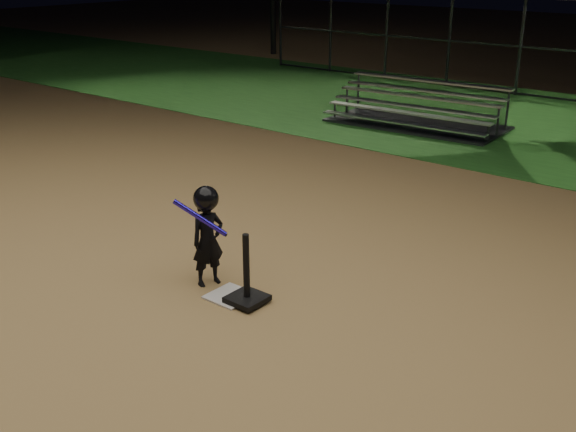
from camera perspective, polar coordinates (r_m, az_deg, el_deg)
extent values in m
plane|color=#A3804A|center=(7.59, -4.78, -6.70)|extent=(80.00, 80.00, 0.00)
cube|color=#20561C|center=(15.93, 20.94, 6.89)|extent=(60.00, 8.00, 0.01)
cube|color=beige|center=(7.58, -4.78, -6.62)|extent=(0.45, 0.45, 0.02)
cube|color=black|center=(7.43, -3.41, -6.85)|extent=(0.38, 0.38, 0.06)
cylinder|color=black|center=(7.25, -3.47, -4.14)|extent=(0.07, 0.07, 0.72)
imported|color=black|center=(7.70, -6.65, -2.06)|extent=(0.35, 0.44, 1.04)
sphere|color=black|center=(7.52, -6.81, 1.45)|extent=(0.28, 0.28, 0.28)
cylinder|color=#2F1CF0|center=(7.44, -7.30, -0.14)|extent=(0.49, 0.39, 0.43)
cylinder|color=black|center=(7.47, -5.74, -1.21)|extent=(0.17, 0.14, 0.14)
cube|color=silver|center=(14.81, 9.81, 8.43)|extent=(3.71, 0.42, 0.04)
cube|color=silver|center=(14.62, 9.31, 7.63)|extent=(3.71, 0.42, 0.03)
cube|color=silver|center=(15.21, 10.74, 9.70)|extent=(3.71, 0.42, 0.04)
cube|color=silver|center=(15.01, 10.26, 8.93)|extent=(3.71, 0.42, 0.03)
cube|color=silver|center=(15.62, 11.63, 10.89)|extent=(3.71, 0.42, 0.04)
cube|color=silver|center=(15.41, 11.17, 10.17)|extent=(3.71, 0.42, 0.03)
cube|color=#38383D|center=(15.34, 10.59, 7.49)|extent=(3.79, 2.00, 0.06)
cylinder|color=#38383D|center=(23.20, -0.62, 15.40)|extent=(0.08, 0.08, 2.50)
cylinder|color=#38383D|center=(20.41, 10.63, 14.28)|extent=(0.08, 0.08, 2.50)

